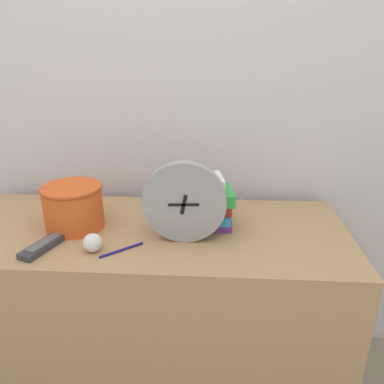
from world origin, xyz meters
TOP-DOWN VIEW (x-y plane):
  - wall_back at (0.00, 0.63)m, footprint 6.00×0.04m
  - desk at (0.00, 0.28)m, footprint 1.39×0.56m
  - desk_clock at (0.14, 0.20)m, footprint 0.27×0.04m
  - book_stack at (0.18, 0.32)m, footprint 0.24×0.19m
  - basket at (-0.26, 0.28)m, footprint 0.21×0.21m
  - tv_remote at (-0.30, 0.14)m, footprint 0.11×0.20m
  - crumpled_paper_ball at (-0.14, 0.12)m, footprint 0.06×0.06m
  - pen at (-0.05, 0.12)m, footprint 0.12×0.10m

SIDE VIEW (x-z plane):
  - desk at x=0.00m, z-range 0.00..0.74m
  - pen at x=-0.05m, z-range 0.74..0.74m
  - tv_remote at x=-0.30m, z-range 0.74..0.76m
  - crumpled_paper_ball at x=-0.14m, z-range 0.74..0.80m
  - basket at x=-0.26m, z-range 0.74..0.89m
  - book_stack at x=0.18m, z-range 0.73..0.91m
  - desk_clock at x=0.14m, z-range 0.74..1.01m
  - wall_back at x=0.00m, z-range 0.00..2.40m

